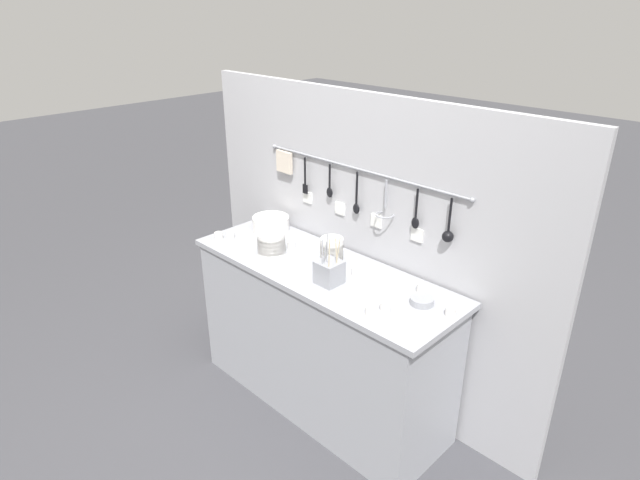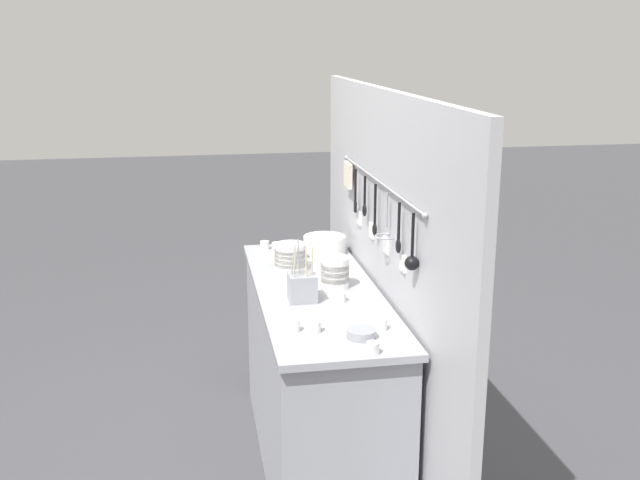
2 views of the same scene
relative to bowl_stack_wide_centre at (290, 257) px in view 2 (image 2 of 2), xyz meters
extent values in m
plane|color=#424247|center=(0.32, 0.08, -0.95)|extent=(20.00, 20.00, 0.00)
cube|color=#9EA0A8|center=(0.32, 0.08, -0.08)|extent=(1.59, 0.55, 0.03)
cube|color=#9EA0A8|center=(0.32, 0.08, -0.52)|extent=(1.53, 0.53, 0.86)
cube|color=#B2B2B7|center=(0.32, 0.39, -0.06)|extent=(2.39, 0.04, 1.78)
cylinder|color=#93969E|center=(0.32, 0.35, 0.43)|extent=(1.36, 0.01, 0.01)
sphere|color=#93969E|center=(-0.36, 0.35, 0.43)|extent=(0.02, 0.02, 0.02)
sphere|color=#93969E|center=(1.00, 0.35, 0.43)|extent=(0.02, 0.02, 0.02)
cube|color=beige|center=(-0.26, 0.34, 0.35)|extent=(0.13, 0.02, 0.13)
cylinder|color=#93969E|center=(-0.26, 0.35, 0.42)|extent=(0.00, 0.01, 0.02)
cylinder|color=black|center=(-0.08, 0.34, 0.33)|extent=(0.01, 0.01, 0.17)
cube|color=black|center=(-0.08, 0.34, 0.22)|extent=(0.04, 0.01, 0.06)
cylinder|color=#93969E|center=(-0.08, 0.35, 0.42)|extent=(0.01, 0.01, 0.02)
cylinder|color=black|center=(0.12, 0.34, 0.34)|extent=(0.01, 0.01, 0.14)
ellipsoid|color=black|center=(0.12, 0.34, 0.25)|extent=(0.04, 0.02, 0.06)
cylinder|color=#93969E|center=(0.12, 0.35, 0.42)|extent=(0.01, 0.01, 0.02)
cylinder|color=black|center=(0.32, 0.34, 0.32)|extent=(0.01, 0.01, 0.18)
ellipsoid|color=black|center=(0.32, 0.34, 0.20)|extent=(0.04, 0.02, 0.06)
cylinder|color=#93969E|center=(0.32, 0.35, 0.42)|extent=(0.01, 0.01, 0.02)
cylinder|color=#93969E|center=(0.52, 0.34, 0.34)|extent=(0.01, 0.01, 0.15)
torus|color=#93969E|center=(0.52, 0.34, 0.22)|extent=(0.10, 0.10, 0.01)
cylinder|color=#93969E|center=(0.52, 0.35, 0.42)|extent=(0.01, 0.01, 0.02)
cylinder|color=black|center=(0.71, 0.34, 0.34)|extent=(0.01, 0.01, 0.16)
ellipsoid|color=black|center=(0.71, 0.34, 0.23)|extent=(0.04, 0.02, 0.06)
cylinder|color=#93969E|center=(0.71, 0.35, 0.42)|extent=(0.01, 0.01, 0.02)
cylinder|color=black|center=(0.90, 0.34, 0.33)|extent=(0.01, 0.01, 0.17)
sphere|color=black|center=(0.90, 0.34, 0.22)|extent=(0.06, 0.06, 0.06)
cylinder|color=#93969E|center=(0.90, 0.35, 0.42)|extent=(0.00, 0.01, 0.02)
cube|color=white|center=(-0.08, 0.36, 0.16)|extent=(0.07, 0.01, 0.07)
cube|color=white|center=(0.19, 0.36, 0.16)|extent=(0.07, 0.01, 0.07)
cube|color=white|center=(0.45, 0.36, 0.16)|extent=(0.07, 0.01, 0.07)
cube|color=white|center=(0.72, 0.36, 0.16)|extent=(0.07, 0.01, 0.07)
cylinder|color=white|center=(0.00, 0.00, -0.04)|extent=(0.16, 0.16, 0.04)
cylinder|color=white|center=(0.00, 0.00, -0.02)|extent=(0.16, 0.16, 0.04)
cylinder|color=white|center=(0.00, 0.00, 0.00)|extent=(0.16, 0.16, 0.04)
cylinder|color=white|center=(0.00, 0.00, 0.02)|extent=(0.16, 0.16, 0.04)
cylinder|color=white|center=(0.00, 0.00, 0.04)|extent=(0.16, 0.16, 0.04)
cylinder|color=white|center=(0.31, 0.16, -0.04)|extent=(0.13, 0.13, 0.05)
cylinder|color=white|center=(0.31, 0.16, -0.01)|extent=(0.13, 0.13, 0.05)
cylinder|color=white|center=(0.31, 0.16, 0.02)|extent=(0.13, 0.13, 0.05)
cylinder|color=white|center=(0.31, 0.16, 0.05)|extent=(0.13, 0.13, 0.05)
cylinder|color=white|center=(-0.26, 0.22, -0.06)|extent=(0.23, 0.23, 0.01)
cylinder|color=white|center=(-0.26, 0.22, -0.05)|extent=(0.23, 0.23, 0.01)
cylinder|color=white|center=(-0.26, 0.22, -0.04)|extent=(0.23, 0.23, 0.01)
cylinder|color=white|center=(-0.26, 0.22, -0.03)|extent=(0.23, 0.23, 0.01)
cylinder|color=white|center=(-0.26, 0.22, -0.01)|extent=(0.23, 0.23, 0.01)
cylinder|color=white|center=(-0.26, 0.22, 0.00)|extent=(0.23, 0.23, 0.01)
cylinder|color=white|center=(-0.26, 0.22, 0.01)|extent=(0.23, 0.23, 0.01)
cylinder|color=white|center=(-0.26, 0.22, 0.02)|extent=(0.23, 0.23, 0.01)
cylinder|color=#93969E|center=(0.91, 0.15, -0.05)|extent=(0.11, 0.11, 0.03)
cube|color=#93969E|center=(0.46, -0.01, 0.00)|extent=(0.12, 0.12, 0.12)
cylinder|color=#C6B793|center=(0.50, 0.00, 0.09)|extent=(0.02, 0.01, 0.19)
cylinder|color=#93969E|center=(0.45, -0.02, 0.10)|extent=(0.02, 0.02, 0.22)
cylinder|color=#93969E|center=(0.45, -0.05, 0.09)|extent=(0.03, 0.03, 0.18)
cylinder|color=#C6B793|center=(0.50, -0.05, 0.10)|extent=(0.01, 0.02, 0.21)
cylinder|color=#93969E|center=(0.45, -0.04, 0.08)|extent=(0.02, 0.03, 0.18)
cylinder|color=#C6B793|center=(0.48, 0.03, 0.09)|extent=(0.03, 0.01, 0.19)
cylinder|color=white|center=(-0.18, 0.09, -0.04)|extent=(0.05, 0.05, 0.04)
cylinder|color=white|center=(0.85, 0.24, -0.04)|extent=(0.05, 0.05, 0.04)
cylinder|color=white|center=(-0.38, -0.09, -0.04)|extent=(0.05, 0.05, 0.04)
cylinder|color=white|center=(0.50, 0.15, -0.04)|extent=(0.05, 0.05, 0.04)
cylinder|color=white|center=(0.83, -0.02, -0.04)|extent=(0.05, 0.05, 0.04)
cylinder|color=white|center=(0.02, 0.13, -0.04)|extent=(0.05, 0.05, 0.04)
cylinder|color=white|center=(-0.35, -0.03, -0.04)|extent=(0.05, 0.05, 0.04)
cylinder|color=white|center=(1.07, 0.15, -0.04)|extent=(0.05, 0.05, 0.04)
cylinder|color=white|center=(0.80, -0.10, -0.04)|extent=(0.05, 0.05, 0.04)
camera|label=1|loc=(2.10, -1.74, 1.26)|focal=30.00mm
camera|label=2|loc=(3.51, -0.47, 1.05)|focal=42.00mm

